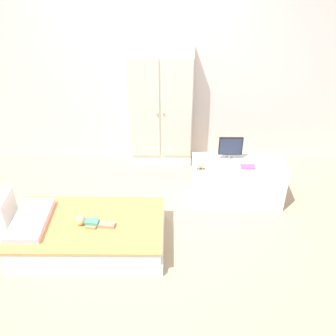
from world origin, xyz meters
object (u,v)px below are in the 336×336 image
object	(u,v)px
rocking_horse_toy	(201,166)
tv_monitor	(231,147)
tv_stand	(237,182)
book_purple	(248,167)
bed	(89,234)
wardrobe	(161,109)
doll	(88,222)

from	to	relation	value
rocking_horse_toy	tv_monitor	bearing A→B (deg)	33.19
rocking_horse_toy	tv_stand	bearing A→B (deg)	18.28
rocking_horse_toy	book_purple	xyz separation A→B (m)	(0.51, 0.05, -0.04)
bed	wardrobe	world-z (taller)	wardrobe
wardrobe	rocking_horse_toy	distance (m)	1.09
wardrobe	book_purple	xyz separation A→B (m)	(0.97, -0.92, -0.26)
bed	wardrobe	size ratio (longest dim) A/B	0.95
doll	tv_monitor	distance (m)	1.72
doll	tv_monitor	xyz separation A→B (m)	(1.47, 0.83, 0.36)
tv_stand	tv_monitor	world-z (taller)	tv_monitor
wardrobe	rocking_horse_toy	size ratio (longest dim) A/B	14.83
wardrobe	tv_monitor	world-z (taller)	wardrobe
book_purple	rocking_horse_toy	bearing A→B (deg)	-174.82
tv_monitor	book_purple	world-z (taller)	tv_monitor
book_purple	doll	bearing A→B (deg)	-158.14
doll	book_purple	bearing A→B (deg)	21.86
wardrobe	book_purple	distance (m)	1.36
tv_monitor	doll	bearing A→B (deg)	-150.49
rocking_horse_toy	wardrobe	bearing A→B (deg)	115.33
doll	wardrobe	world-z (taller)	wardrobe
bed	rocking_horse_toy	distance (m)	1.36
tv_stand	tv_monitor	xyz separation A→B (m)	(-0.10, 0.07, 0.42)
bed	tv_stand	world-z (taller)	tv_stand
doll	wardrobe	xyz separation A→B (m)	(0.68, 1.58, 0.47)
bed	doll	world-z (taller)	doll
tv_stand	bed	bearing A→B (deg)	-155.15
rocking_horse_toy	doll	bearing A→B (deg)	-151.62
wardrobe	rocking_horse_toy	xyz separation A→B (m)	(0.46, -0.96, -0.22)
rocking_horse_toy	bed	bearing A→B (deg)	-152.82
bed	tv_stand	xyz separation A→B (m)	(1.58, 0.73, 0.12)
bed	rocking_horse_toy	size ratio (longest dim) A/B	14.15
doll	wardrobe	distance (m)	1.78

